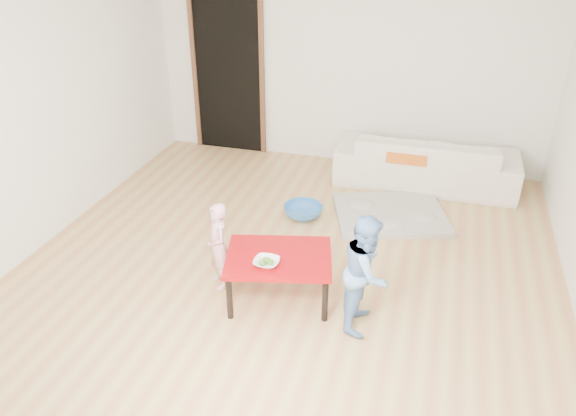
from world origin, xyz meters
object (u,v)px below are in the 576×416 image
at_px(red_table, 279,277).
at_px(basin, 303,211).
at_px(child_pink, 218,246).
at_px(child_blue, 367,272).
at_px(bowl, 267,262).
at_px(sofa, 426,160).

bearing_deg(red_table, basin, 96.69).
distance_m(child_pink, child_blue, 1.34).
height_order(bowl, basin, bowl).
distance_m(red_table, child_blue, 0.81).
height_order(child_pink, basin, child_pink).
bearing_deg(bowl, basin, 94.10).
distance_m(bowl, child_pink, 0.56).
bearing_deg(red_table, child_pink, 175.25).
height_order(red_table, child_blue, child_blue).
height_order(red_table, child_pink, child_pink).
distance_m(child_pink, basin, 1.52).
xyz_separation_m(red_table, child_blue, (0.76, -0.12, 0.28)).
xyz_separation_m(bowl, child_pink, (-0.51, 0.21, -0.06)).
distance_m(red_table, basin, 1.49).
distance_m(child_blue, basin, 1.89).
distance_m(red_table, bowl, 0.30).
height_order(sofa, red_table, sofa).
relative_size(sofa, bowl, 10.23).
bearing_deg(red_table, bowl, -108.95).
distance_m(sofa, child_blue, 2.84).
bearing_deg(sofa, child_pink, 59.02).
distance_m(sofa, basin, 1.75).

